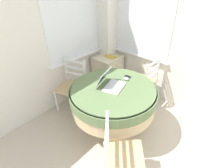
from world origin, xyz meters
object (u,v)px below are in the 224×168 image
object	(u,v)px
dining_chair_near_back_window	(72,86)
dining_chair_camera_near	(120,156)
laptop	(111,83)
book_on_cabinet	(110,57)
computer_mouse	(126,79)
dining_chair_near_right_window	(144,81)
round_dining_table	(113,97)
cell_phone	(128,77)
corner_cabinet	(108,71)

from	to	relation	value
dining_chair_near_back_window	dining_chair_camera_near	bearing A→B (deg)	-110.61
laptop	book_on_cabinet	size ratio (longest dim) A/B	1.84
laptop	dining_chair_near_back_window	world-z (taller)	laptop
laptop	computer_mouse	size ratio (longest dim) A/B	4.85
dining_chair_near_back_window	laptop	bearing A→B (deg)	-85.17
computer_mouse	dining_chair_near_back_window	distance (m)	1.00
computer_mouse	dining_chair_near_right_window	size ratio (longest dim) A/B	0.10
round_dining_table	book_on_cabinet	xyz separation A→B (m)	(0.88, 0.80, 0.10)
dining_chair_camera_near	dining_chair_near_back_window	bearing A→B (deg)	69.39
dining_chair_near_back_window	book_on_cabinet	xyz separation A→B (m)	(0.94, -0.06, 0.25)
cell_phone	corner_cabinet	xyz separation A→B (m)	(0.50, 0.84, -0.41)
cell_phone	dining_chair_near_back_window	size ratio (longest dim) A/B	0.12
dining_chair_near_right_window	corner_cabinet	bearing A→B (deg)	89.13
corner_cabinet	cell_phone	bearing A→B (deg)	-120.70
round_dining_table	cell_phone	distance (m)	0.40
cell_phone	book_on_cabinet	world-z (taller)	cell_phone
dining_chair_near_back_window	dining_chair_camera_near	world-z (taller)	same
dining_chair_near_back_window	book_on_cabinet	distance (m)	0.97
book_on_cabinet	dining_chair_camera_near	bearing A→B (deg)	-136.81
round_dining_table	laptop	distance (m)	0.21
laptop	corner_cabinet	xyz separation A→B (m)	(0.86, 0.81, -0.45)
dining_chair_camera_near	book_on_cabinet	size ratio (longest dim) A/B	3.96
laptop	dining_chair_near_right_window	bearing A→B (deg)	-3.80
laptop	dining_chair_near_right_window	distance (m)	0.92
laptop	dining_chair_near_back_window	size ratio (longest dim) A/B	0.47
laptop	dining_chair_near_right_window	world-z (taller)	laptop
dining_chair_near_right_window	cell_phone	bearing A→B (deg)	177.31
computer_mouse	cell_phone	world-z (taller)	computer_mouse
dining_chair_camera_near	round_dining_table	bearing A→B (deg)	44.24
dining_chair_camera_near	cell_phone	bearing A→B (deg)	32.19
dining_chair_near_back_window	cell_phone	bearing A→B (deg)	-62.80
laptop	cell_phone	bearing A→B (deg)	-5.27
corner_cabinet	round_dining_table	bearing A→B (deg)	-135.18
round_dining_table	cell_phone	bearing A→B (deg)	3.43
dining_chair_camera_near	corner_cabinet	bearing A→B (deg)	44.58
cell_phone	dining_chair_near_right_window	world-z (taller)	dining_chair_near_right_window
corner_cabinet	book_on_cabinet	bearing A→B (deg)	-85.19
computer_mouse	dining_chair_near_back_window	xyz separation A→B (m)	(-0.34, 0.88, -0.32)
cell_phone	dining_chair_near_right_window	bearing A→B (deg)	-2.69
cell_phone	book_on_cabinet	xyz separation A→B (m)	(0.51, 0.78, -0.06)
laptop	book_on_cabinet	bearing A→B (deg)	40.56
computer_mouse	dining_chair_near_right_window	xyz separation A→B (m)	(0.58, 0.01, -0.32)
laptop	computer_mouse	bearing A→B (deg)	-14.06
corner_cabinet	dining_chair_camera_near	bearing A→B (deg)	-135.42
round_dining_table	cell_phone	world-z (taller)	cell_phone
dining_chair_near_right_window	corner_cabinet	distance (m)	0.87
dining_chair_near_right_window	book_on_cabinet	bearing A→B (deg)	88.67
cell_phone	dining_chair_near_right_window	distance (m)	0.58
round_dining_table	dining_chair_camera_near	xyz separation A→B (m)	(-0.61, -0.60, -0.15)
dining_chair_near_right_window	dining_chair_near_back_window	bearing A→B (deg)	136.76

